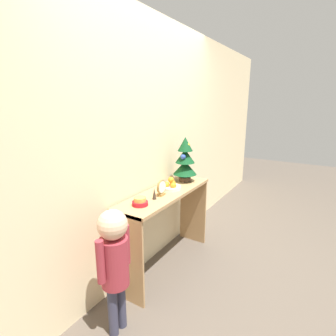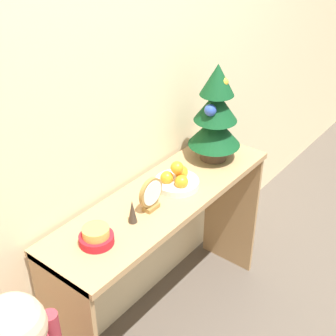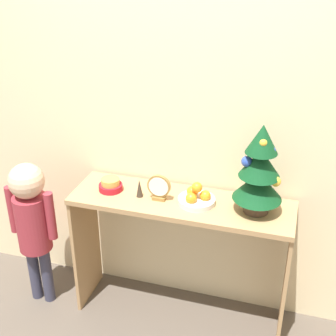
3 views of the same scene
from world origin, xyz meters
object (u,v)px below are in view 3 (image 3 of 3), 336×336
object	(u,v)px
child_figure	(32,217)
mini_tree	(259,171)
fruit_bowl	(196,198)
desk_clock	(159,188)
singing_bowl	(111,185)
figurine	(139,188)

from	to	relation	value
child_figure	mini_tree	bearing A→B (deg)	6.01
fruit_bowl	desk_clock	world-z (taller)	desk_clock
desk_clock	child_figure	world-z (taller)	child_figure
mini_tree	child_figure	world-z (taller)	mini_tree
mini_tree	fruit_bowl	world-z (taller)	mini_tree
mini_tree	desk_clock	size ratio (longest dim) A/B	3.26
fruit_bowl	singing_bowl	xyz separation A→B (m)	(-0.51, 0.00, -0.00)
desk_clock	child_figure	size ratio (longest dim) A/B	0.16
fruit_bowl	child_figure	world-z (taller)	child_figure
mini_tree	desk_clock	distance (m)	0.56
singing_bowl	desk_clock	xyz separation A→B (m)	(0.30, -0.02, 0.04)
mini_tree	singing_bowl	size ratio (longest dim) A/B	3.61
figurine	fruit_bowl	bearing A→B (deg)	3.41
fruit_bowl	figurine	size ratio (longest dim) A/B	1.93
fruit_bowl	desk_clock	bearing A→B (deg)	-173.89
mini_tree	figurine	size ratio (longest dim) A/B	4.68
singing_bowl	figurine	world-z (taller)	figurine
fruit_bowl	singing_bowl	bearing A→B (deg)	179.78
fruit_bowl	figurine	xyz separation A→B (m)	(-0.32, -0.02, 0.02)
singing_bowl	fruit_bowl	bearing A→B (deg)	-0.22
fruit_bowl	child_figure	size ratio (longest dim) A/B	0.21
mini_tree	desk_clock	xyz separation A→B (m)	(-0.53, -0.03, -0.17)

